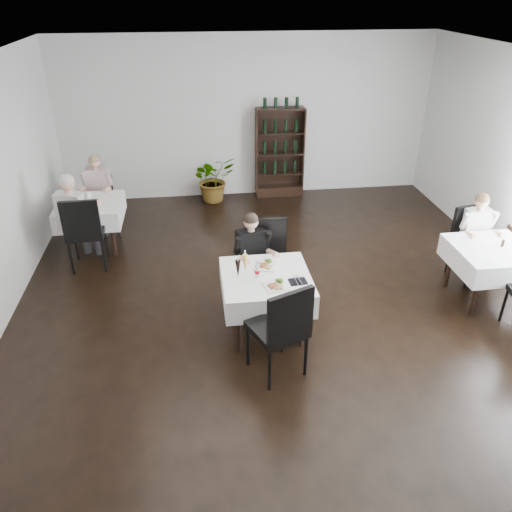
{
  "coord_description": "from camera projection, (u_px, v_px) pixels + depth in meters",
  "views": [
    {
      "loc": [
        -1.05,
        -4.9,
        3.79
      ],
      "look_at": [
        -0.39,
        0.2,
        0.93
      ],
      "focal_mm": 35.0,
      "sensor_mm": 36.0,
      "label": 1
    }
  ],
  "objects": [
    {
      "name": "diner_right_far",
      "position": [
        478.0,
        231.0,
        6.91
      ],
      "size": [
        0.48,
        0.49,
        1.27
      ],
      "color": "#3B3A41",
      "rests_on": "ground"
    },
    {
      "name": "pilsner_lager",
      "position": [
        245.0,
        263.0,
        5.83
      ],
      "size": [
        0.07,
        0.07,
        0.28
      ],
      "color": "gold",
      "rests_on": "main_table"
    },
    {
      "name": "left_table",
      "position": [
        91.0,
        211.0,
        7.77
      ],
      "size": [
        0.98,
        0.98,
        0.77
      ],
      "color": "black",
      "rests_on": "ground"
    },
    {
      "name": "plate_near",
      "position": [
        276.0,
        286.0,
        5.58
      ],
      "size": [
        0.29,
        0.29,
        0.08
      ],
      "color": "white",
      "rests_on": "main_table"
    },
    {
      "name": "room_shell",
      "position": [
        294.0,
        217.0,
        5.48
      ],
      "size": [
        9.0,
        9.0,
        9.0
      ],
      "color": "black",
      "rests_on": "ground"
    },
    {
      "name": "plate_far",
      "position": [
        265.0,
        265.0,
        5.97
      ],
      "size": [
        0.32,
        0.32,
        0.08
      ],
      "color": "white",
      "rests_on": "main_table"
    },
    {
      "name": "right_table",
      "position": [
        491.0,
        258.0,
        6.47
      ],
      "size": [
        0.98,
        0.98,
        0.77
      ],
      "color": "black",
      "rests_on": "ground"
    },
    {
      "name": "left_chair_near",
      "position": [
        84.0,
        229.0,
        7.15
      ],
      "size": [
        0.54,
        0.55,
        1.15
      ],
      "color": "black",
      "rests_on": "ground"
    },
    {
      "name": "coke_bottle",
      "position": [
        257.0,
        271.0,
        5.72
      ],
      "size": [
        0.06,
        0.06,
        0.22
      ],
      "color": "silver",
      "rests_on": "main_table"
    },
    {
      "name": "main_chair_far",
      "position": [
        267.0,
        257.0,
        6.45
      ],
      "size": [
        0.54,
        0.54,
        1.13
      ],
      "color": "black",
      "rests_on": "ground"
    },
    {
      "name": "napkin_cutlery",
      "position": [
        298.0,
        281.0,
        5.68
      ],
      "size": [
        0.22,
        0.23,
        0.02
      ],
      "color": "black",
      "rests_on": "main_table"
    },
    {
      "name": "pilsner_dark",
      "position": [
        238.0,
        269.0,
        5.7
      ],
      "size": [
        0.07,
        0.07,
        0.28
      ],
      "color": "black",
      "rests_on": "main_table"
    },
    {
      "name": "diner_left_far",
      "position": [
        97.0,
        188.0,
        8.29
      ],
      "size": [
        0.52,
        0.54,
        1.3
      ],
      "color": "#3B3A41",
      "rests_on": "ground"
    },
    {
      "name": "main_chair_near",
      "position": [
        282.0,
        326.0,
        5.14
      ],
      "size": [
        0.69,
        0.69,
        1.15
      ],
      "color": "black",
      "rests_on": "ground"
    },
    {
      "name": "right_chair_far",
      "position": [
        471.0,
        238.0,
        7.04
      ],
      "size": [
        0.56,
        0.57,
        1.03
      ],
      "color": "black",
      "rests_on": "ground"
    },
    {
      "name": "main_table",
      "position": [
        266.0,
        286.0,
        5.87
      ],
      "size": [
        1.03,
        1.03,
        0.77
      ],
      "color": "black",
      "rests_on": "ground"
    },
    {
      "name": "diner_left_near",
      "position": [
        76.0,
        212.0,
        7.24
      ],
      "size": [
        0.61,
        0.65,
        1.43
      ],
      "color": "#3B3A41",
      "rests_on": "ground"
    },
    {
      "name": "pepper_mill",
      "position": [
        503.0,
        243.0,
        6.42
      ],
      "size": [
        0.04,
        0.04,
        0.09
      ],
      "primitive_type": "cylinder",
      "rotation": [
        0.0,
        0.0,
        0.17
      ],
      "color": "black",
      "rests_on": "right_table"
    },
    {
      "name": "left_chair_far",
      "position": [
        102.0,
        200.0,
        8.39
      ],
      "size": [
        0.52,
        0.52,
        0.93
      ],
      "color": "black",
      "rests_on": "ground"
    },
    {
      "name": "wine_shelf",
      "position": [
        280.0,
        154.0,
        9.61
      ],
      "size": [
        0.9,
        0.28,
        1.75
      ],
      "color": "black",
      "rests_on": "ground"
    },
    {
      "name": "diner_main",
      "position": [
        253.0,
        253.0,
        6.35
      ],
      "size": [
        0.53,
        0.57,
        1.27
      ],
      "color": "#3B3A41",
      "rests_on": "ground"
    },
    {
      "name": "potted_tree",
      "position": [
        214.0,
        179.0,
        9.56
      ],
      "size": [
        0.99,
        0.93,
        0.88
      ],
      "primitive_type": "imported",
      "rotation": [
        0.0,
        0.0,
        0.38
      ],
      "color": "#27551D",
      "rests_on": "ground"
    }
  ]
}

